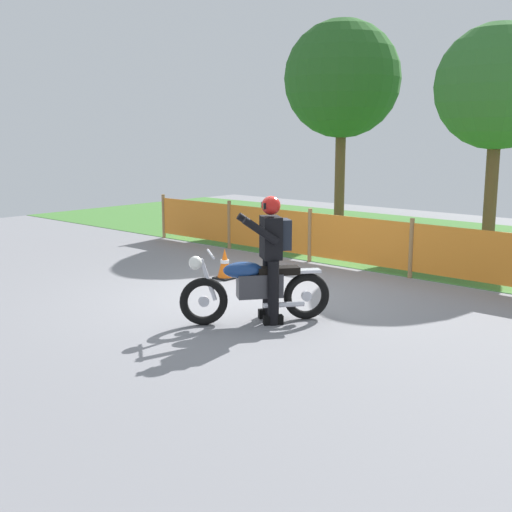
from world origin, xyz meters
The scene contains 8 objects.
ground centered at (0.00, 0.00, -0.01)m, with size 24.00×24.00×0.02m, color gray.
grass_verge centered at (0.00, 6.57, 0.01)m, with size 24.00×7.58×0.01m, color #427A33.
barrier_fence centered at (0.00, 2.77, 0.54)m, with size 11.07×0.08×1.05m.
tree_leftmost centered at (-3.80, 7.70, 3.91)m, with size 3.14×3.14×5.50m.
tree_near_left centered at (0.77, 6.94, 3.46)m, with size 2.71×2.71×4.84m.
motorcycle_lead centered at (0.87, -1.03, 0.47)m, with size 1.31×1.70×0.97m.
rider_lead centered at (1.00, -0.86, 0.95)m, with size 0.73×0.78×1.69m.
traffic_cone centered at (-1.27, 0.57, 0.26)m, with size 0.32×0.32×0.53m.
Camera 1 is at (6.45, -7.26, 2.50)m, focal length 45.39 mm.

